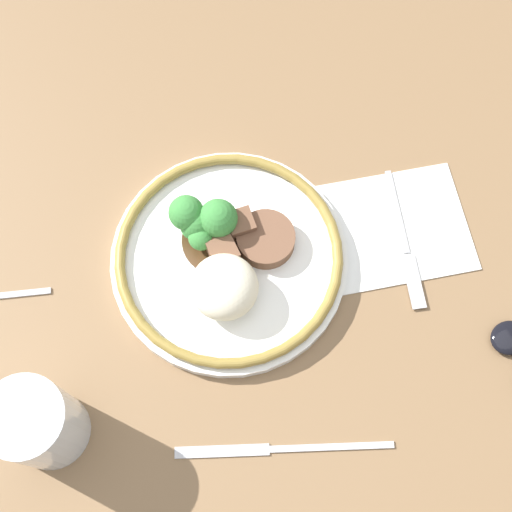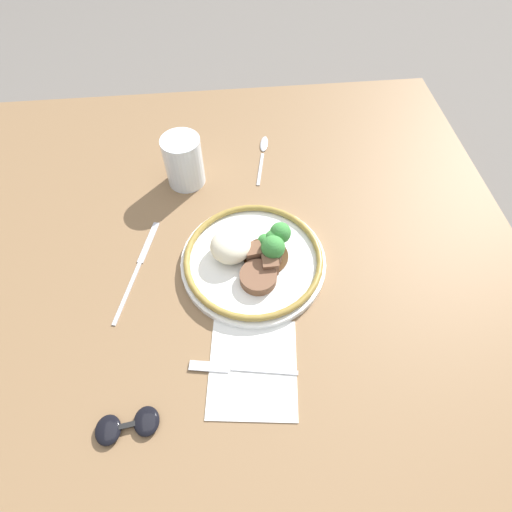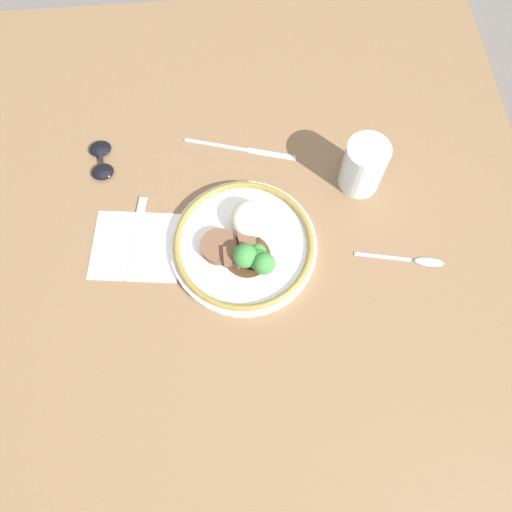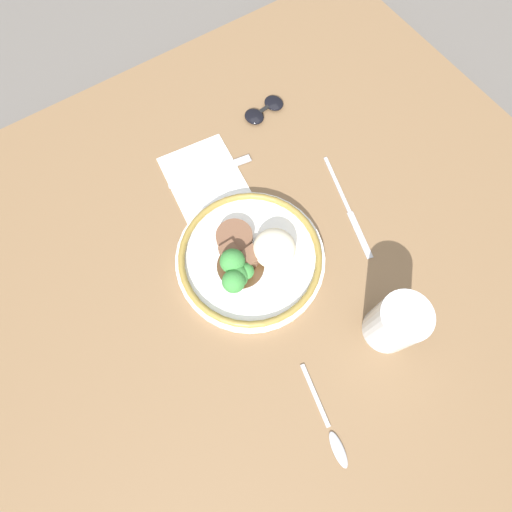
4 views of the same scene
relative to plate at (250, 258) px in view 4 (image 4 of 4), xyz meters
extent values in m
plane|color=#5B5651|center=(0.01, 0.06, -0.06)|extent=(8.00, 8.00, 0.00)
cube|color=brown|center=(0.01, 0.06, -0.04)|extent=(1.11, 1.17, 0.04)
cube|color=white|center=(-0.20, 0.02, -0.02)|extent=(0.18, 0.16, 0.00)
cylinder|color=white|center=(0.00, 0.00, -0.01)|extent=(0.27, 0.27, 0.01)
torus|color=olive|center=(0.00, 0.00, 0.00)|extent=(0.26, 0.26, 0.01)
ellipsoid|color=beige|center=(0.02, 0.04, 0.02)|extent=(0.07, 0.08, 0.05)
cylinder|color=brown|center=(-0.05, 0.00, 0.00)|extent=(0.07, 0.07, 0.02)
cylinder|color=#472D19|center=(0.00, -0.02, 0.00)|extent=(0.08, 0.08, 0.00)
cube|color=brown|center=(0.01, -0.02, 0.01)|extent=(0.04, 0.04, 0.03)
cube|color=brown|center=(-0.03, -0.03, 0.01)|extent=(0.03, 0.03, 0.03)
cube|color=brown|center=(-0.02, -0.03, 0.01)|extent=(0.03, 0.03, 0.02)
cube|color=brown|center=(0.00, 0.00, 0.01)|extent=(0.03, 0.03, 0.03)
cube|color=brown|center=(0.00, -0.01, 0.01)|extent=(0.03, 0.03, 0.03)
cylinder|color=#669E51|center=(0.02, -0.04, 0.00)|extent=(0.01, 0.01, 0.01)
sphere|color=#387F38|center=(0.02, -0.04, 0.02)|extent=(0.04, 0.04, 0.04)
cylinder|color=#669E51|center=(0.02, -0.02, 0.00)|extent=(0.01, 0.01, 0.01)
sphere|color=#387F38|center=(0.02, -0.02, 0.02)|extent=(0.03, 0.03, 0.03)
cylinder|color=#669E51|center=(0.00, -0.03, 0.00)|extent=(0.02, 0.02, 0.02)
sphere|color=#387F38|center=(0.00, -0.03, 0.03)|extent=(0.04, 0.04, 0.04)
cylinder|color=#669E51|center=(0.03, -0.05, 0.00)|extent=(0.01, 0.01, 0.02)
sphere|color=#387F38|center=(0.03, -0.05, 0.03)|extent=(0.04, 0.04, 0.04)
cylinder|color=#669E51|center=(0.03, -0.04, 0.00)|extent=(0.01, 0.01, 0.01)
sphere|color=#387F38|center=(0.03, -0.04, 0.01)|extent=(0.03, 0.03, 0.03)
cylinder|color=yellow|center=(0.23, 0.12, 0.01)|extent=(0.07, 0.07, 0.06)
cylinder|color=silver|center=(0.23, 0.12, 0.04)|extent=(0.08, 0.08, 0.11)
cube|color=#ADADB2|center=(-0.21, 0.00, -0.02)|extent=(0.03, 0.11, 0.00)
cube|color=#ADADB2|center=(-0.19, 0.09, -0.02)|extent=(0.03, 0.07, 0.00)
cube|color=#ADADB2|center=(-0.04, 0.23, -0.02)|extent=(0.13, 0.04, 0.00)
cube|color=#ADADB2|center=(0.07, 0.20, -0.02)|extent=(0.10, 0.04, 0.00)
cube|color=#ADADB2|center=(0.25, -0.04, -0.02)|extent=(0.10, 0.03, 0.00)
ellipsoid|color=#ADADB2|center=(0.33, -0.06, -0.02)|extent=(0.06, 0.03, 0.01)
ellipsoid|color=black|center=(-0.27, 0.18, -0.01)|extent=(0.05, 0.04, 0.01)
ellipsoid|color=black|center=(-0.27, 0.24, -0.01)|extent=(0.05, 0.04, 0.01)
cube|color=black|center=(-0.27, 0.21, -0.01)|extent=(0.01, 0.03, 0.00)
camera|label=1|loc=(0.06, 0.28, 0.75)|focal=50.00mm
camera|label=2|loc=(-0.42, 0.04, 0.61)|focal=28.00mm
camera|label=3|loc=(-0.01, -0.37, 0.83)|focal=35.00mm
camera|label=4|loc=(0.22, -0.13, 0.66)|focal=28.00mm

